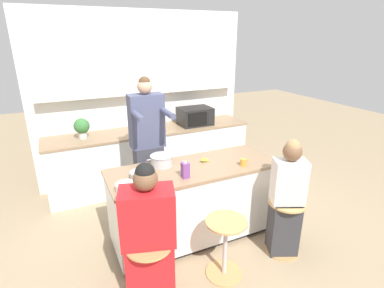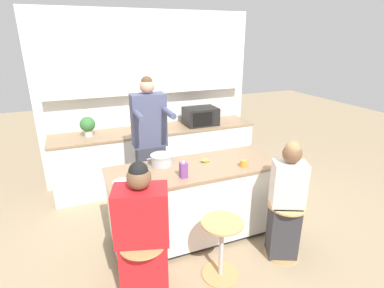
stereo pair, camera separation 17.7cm
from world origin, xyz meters
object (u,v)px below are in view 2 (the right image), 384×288
(bar_stool_rightmost, at_px, (285,226))
(person_wrapped_blanket, at_px, (143,238))
(bar_stool_center, at_px, (221,245))
(juice_carton, at_px, (183,170))
(microwave, at_px, (201,116))
(kitchen_island, at_px, (194,202))
(person_cooking, at_px, (150,151))
(cooking_pot, at_px, (162,160))
(bar_stool_leftmost, at_px, (144,267))
(banana_bunch, at_px, (205,160))
(person_seated_near, at_px, (286,205))
(fruit_bowl, at_px, (123,185))
(coffee_cup_near, at_px, (244,163))
(potted_plant, at_px, (88,125))

(bar_stool_rightmost, bearing_deg, person_wrapped_blanket, 179.66)
(bar_stool_center, distance_m, juice_carton, 0.84)
(microwave, bearing_deg, juice_carton, -118.71)
(kitchen_island, xyz_separation_m, microwave, (0.75, 1.55, 0.60))
(person_cooking, bearing_deg, bar_stool_rightmost, -49.48)
(person_cooking, distance_m, cooking_pot, 0.48)
(bar_stool_center, height_order, person_cooking, person_cooking)
(person_cooking, relative_size, person_wrapped_blanket, 1.36)
(bar_stool_leftmost, distance_m, banana_bunch, 1.37)
(kitchen_island, height_order, cooking_pot, cooking_pot)
(person_seated_near, bearing_deg, fruit_bowl, -171.23)
(cooking_pot, height_order, coffee_cup_near, cooking_pot)
(person_seated_near, bearing_deg, bar_stool_center, -153.44)
(person_seated_near, bearing_deg, person_cooking, 153.94)
(bar_stool_rightmost, height_order, banana_bunch, banana_bunch)
(kitchen_island, relative_size, potted_plant, 6.61)
(fruit_bowl, bearing_deg, potted_plant, 95.94)
(fruit_bowl, height_order, banana_bunch, fruit_bowl)
(coffee_cup_near, xyz_separation_m, microwave, (0.24, 1.75, 0.10))
(fruit_bowl, xyz_separation_m, banana_bunch, (1.00, 0.31, -0.02))
(cooking_pot, bearing_deg, bar_stool_center, -70.03)
(fruit_bowl, bearing_deg, person_seated_near, -15.50)
(bar_stool_center, bearing_deg, microwave, 71.53)
(bar_stool_leftmost, height_order, bar_stool_rightmost, same)
(kitchen_island, xyz_separation_m, juice_carton, (-0.21, -0.20, 0.54))
(bar_stool_center, distance_m, fruit_bowl, 1.13)
(person_wrapped_blanket, xyz_separation_m, microwave, (1.52, 2.22, 0.42))
(person_wrapped_blanket, height_order, coffee_cup_near, person_wrapped_blanket)
(bar_stool_center, height_order, coffee_cup_near, coffee_cup_near)
(microwave, bearing_deg, banana_bunch, -111.85)
(kitchen_island, distance_m, microwave, 1.82)
(bar_stool_center, bearing_deg, fruit_bowl, 150.30)
(fruit_bowl, relative_size, potted_plant, 0.65)
(banana_bunch, relative_size, microwave, 0.25)
(coffee_cup_near, bearing_deg, bar_stool_leftmost, -158.57)
(potted_plant, bearing_deg, coffee_cup_near, -49.25)
(person_cooking, height_order, person_seated_near, person_cooking)
(bar_stool_center, bearing_deg, banana_bunch, 78.13)
(kitchen_island, relative_size, coffee_cup_near, 18.46)
(person_wrapped_blanket, distance_m, person_seated_near, 1.54)
(person_seated_near, distance_m, banana_bunch, 1.02)
(coffee_cup_near, height_order, potted_plant, potted_plant)
(bar_stool_leftmost, height_order, microwave, microwave)
(bar_stool_center, height_order, potted_plant, potted_plant)
(banana_bunch, bearing_deg, person_cooking, 131.04)
(bar_stool_leftmost, distance_m, bar_stool_rightmost, 1.57)
(person_cooking, bearing_deg, person_wrapped_blanket, -106.96)
(person_seated_near, height_order, banana_bunch, person_seated_near)
(bar_stool_rightmost, height_order, potted_plant, potted_plant)
(bar_stool_leftmost, xyz_separation_m, bar_stool_rightmost, (1.57, 0.03, 0.00))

